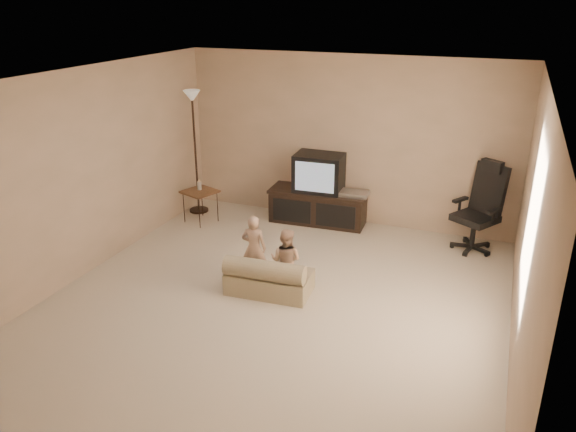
% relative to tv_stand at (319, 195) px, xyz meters
% --- Properties ---
extents(floor, '(5.50, 5.50, 0.00)m').
position_rel_tv_stand_xyz_m(floor, '(0.33, -2.49, -0.45)').
color(floor, beige).
rests_on(floor, ground).
extents(room_shell, '(5.50, 5.50, 5.50)m').
position_rel_tv_stand_xyz_m(room_shell, '(0.33, -2.49, 1.07)').
color(room_shell, white).
rests_on(room_shell, floor).
extents(tv_stand, '(1.53, 0.63, 1.07)m').
position_rel_tv_stand_xyz_m(tv_stand, '(0.00, 0.00, 0.00)').
color(tv_stand, black).
rests_on(tv_stand, floor).
extents(office_chair, '(0.78, 0.79, 1.24)m').
position_rel_tv_stand_xyz_m(office_chair, '(2.32, -0.13, -0.00)').
color(office_chair, black).
rests_on(office_chair, floor).
extents(side_table, '(0.58, 0.58, 0.68)m').
position_rel_tv_stand_xyz_m(side_table, '(-1.68, -0.65, 0.04)').
color(side_table, brown).
rests_on(side_table, floor).
extents(floor_lamp, '(0.30, 0.30, 1.93)m').
position_rel_tv_stand_xyz_m(floor_lamp, '(-1.95, -0.27, 0.97)').
color(floor_lamp, black).
rests_on(floor_lamp, floor).
extents(child_sofa, '(1.00, 0.61, 0.47)m').
position_rel_tv_stand_xyz_m(child_sofa, '(0.16, -2.31, -0.25)').
color(child_sofa, tan).
rests_on(child_sofa, floor).
extents(toddler_left, '(0.33, 0.27, 0.83)m').
position_rel_tv_stand_xyz_m(toddler_left, '(-0.13, -2.05, -0.03)').
color(toddler_left, tan).
rests_on(toddler_left, floor).
extents(toddler_right, '(0.38, 0.21, 0.79)m').
position_rel_tv_stand_xyz_m(toddler_right, '(0.34, -2.18, -0.05)').
color(toddler_right, tan).
rests_on(toddler_right, floor).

